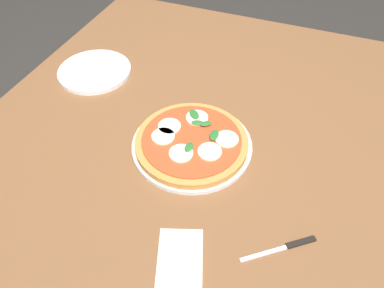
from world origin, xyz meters
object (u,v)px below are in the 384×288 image
Objects in this scene: pizza at (192,142)px; plate_white at (95,71)px; dining_table at (191,143)px; knife at (288,246)px; napkin at (180,259)px; serving_tray at (192,145)px.

plate_white is at bearing -115.36° from pizza.
knife is (0.29, 0.33, 0.10)m from dining_table.
pizza is 0.31m from napkin.
plate_white reaches higher than napkin.
dining_table is 0.17m from pizza.
knife is at bearing 61.24° from plate_white.
pizza is 2.08× the size of knife.
dining_table is 5.41× the size of plate_white.
serving_tray is at bearing -163.17° from napkin.
knife is at bearing 48.41° from dining_table.
serving_tray is 0.02m from pizza.
pizza is (0.10, 0.04, 0.12)m from dining_table.
dining_table is 4.02× the size of serving_tray.
napkin is at bearing 16.83° from serving_tray.
serving_tray is 0.35m from knife.
napkin is at bearing 45.54° from plate_white.
napkin is at bearing 16.98° from pizza.
pizza reaches higher than knife.
serving_tray reaches higher than dining_table.
knife is (0.38, 0.69, -0.00)m from plate_white.
plate_white is (-0.09, -0.37, 0.11)m from dining_table.
plate_white is (-0.19, -0.41, -0.02)m from pizza.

